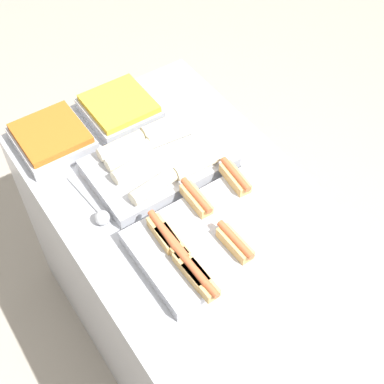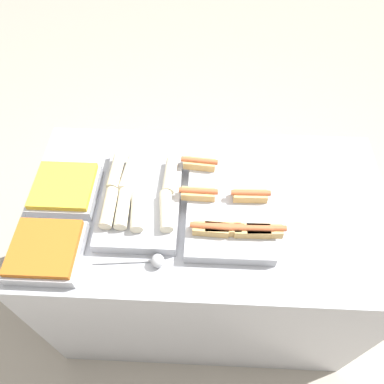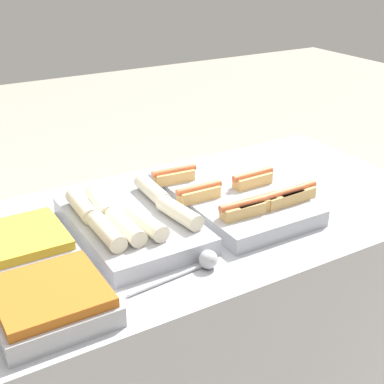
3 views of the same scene
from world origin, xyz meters
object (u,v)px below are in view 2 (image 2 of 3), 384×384
(tray_side_front, at_px, (46,251))
(serving_spoon_near, at_px, (153,261))
(tray_wraps, at_px, (140,197))
(tray_hotdogs, at_px, (229,203))
(tray_side_back, at_px, (65,189))

(tray_side_front, bearing_deg, serving_spoon_near, -2.32)
(tray_wraps, bearing_deg, tray_hotdogs, -1.48)
(tray_wraps, xyz_separation_m, tray_side_front, (-0.31, -0.25, -0.00))
(tray_side_back, bearing_deg, tray_wraps, -4.89)
(serving_spoon_near, bearing_deg, tray_wraps, 106.18)
(tray_side_back, bearing_deg, serving_spoon_near, -37.20)
(tray_wraps, relative_size, tray_side_front, 1.86)
(tray_side_front, distance_m, tray_side_back, 0.28)
(tray_hotdogs, bearing_deg, tray_side_front, -159.92)
(tray_wraps, relative_size, tray_side_back, 1.86)
(tray_hotdogs, distance_m, serving_spoon_near, 0.38)
(tray_side_back, xyz_separation_m, serving_spoon_near, (0.38, -0.29, -0.01))
(tray_side_front, height_order, serving_spoon_near, tray_side_front)
(tray_wraps, bearing_deg, tray_side_back, 175.11)
(tray_side_front, relative_size, tray_side_back, 1.00)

